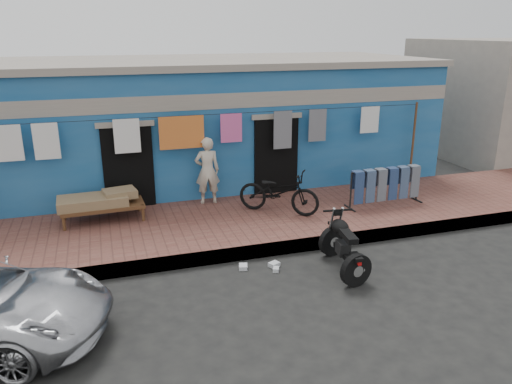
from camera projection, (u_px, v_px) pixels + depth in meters
name	position (u px, v px, depth m)	size (l,w,h in m)	color
ground	(293.00, 296.00, 8.06)	(80.00, 80.00, 0.00)	black
sidewalk	(242.00, 223.00, 10.73)	(28.00, 3.00, 0.25)	brown
curb	(263.00, 251.00, 9.42)	(28.00, 0.10, 0.25)	gray
building	(202.00, 121.00, 13.86)	(12.20, 5.20, 3.36)	#16508A
clothesline	(200.00, 136.00, 11.17)	(10.06, 0.06, 2.10)	brown
seated_person	(207.00, 171.00, 11.41)	(0.56, 0.37, 1.56)	beige
bicycle	(279.00, 187.00, 10.85)	(0.64, 1.81, 1.17)	black
motorcycle	(344.00, 244.00, 8.80)	(0.74, 1.59, 0.99)	black
charpoy	(103.00, 207.00, 10.49)	(1.81, 0.91, 0.60)	brown
jeans_rack	(385.00, 186.00, 11.39)	(1.88, 0.44, 0.90)	black
litter_a	(274.00, 265.00, 9.05)	(0.18, 0.14, 0.08)	silver
litter_b	(276.00, 269.00, 8.88)	(0.14, 0.10, 0.07)	silver
litter_c	(243.00, 267.00, 8.97)	(0.19, 0.15, 0.07)	silver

